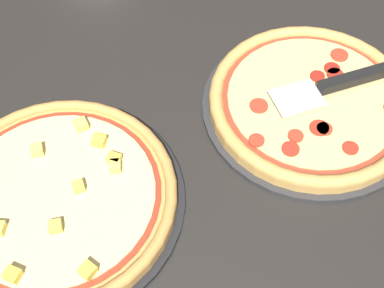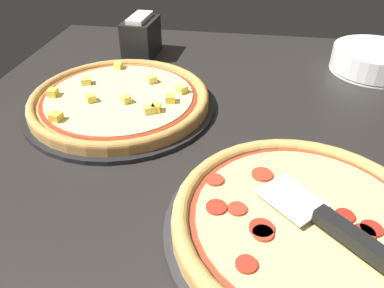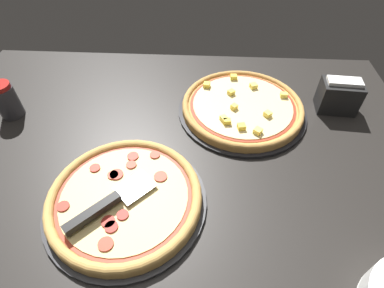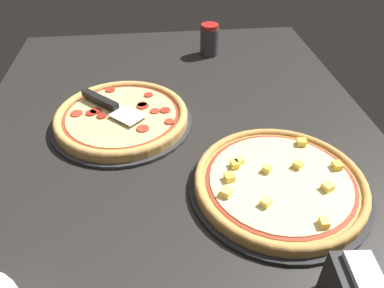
# 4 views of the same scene
# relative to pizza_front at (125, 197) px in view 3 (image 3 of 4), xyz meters

# --- Properties ---
(ground_plane) EXTENTS (1.56, 1.16, 0.04)m
(ground_plane) POSITION_rel_pizza_front_xyz_m (0.08, 0.15, -0.04)
(ground_plane) COLOR black
(pizza_pan_front) EXTENTS (0.41, 0.41, 0.01)m
(pizza_pan_front) POSITION_rel_pizza_front_xyz_m (0.00, -0.00, -0.02)
(pizza_pan_front) COLOR #2D2D30
(pizza_pan_front) RESTS_ON ground_plane
(pizza_front) EXTENTS (0.38, 0.38, 0.03)m
(pizza_front) POSITION_rel_pizza_front_xyz_m (0.00, 0.00, 0.00)
(pizza_front) COLOR tan
(pizza_front) RESTS_ON pizza_pan_front
(pizza_pan_back) EXTENTS (0.42, 0.42, 0.01)m
(pizza_pan_back) POSITION_rel_pizza_front_xyz_m (0.31, 0.38, -0.02)
(pizza_pan_back) COLOR black
(pizza_pan_back) RESTS_ON ground_plane
(pizza_back) EXTENTS (0.40, 0.40, 0.04)m
(pizza_back) POSITION_rel_pizza_front_xyz_m (0.31, 0.38, -0.00)
(pizza_back) COLOR #C68E47
(pizza_back) RESTS_ON pizza_pan_back
(serving_spatula) EXTENTS (0.19, 0.20, 0.02)m
(serving_spatula) POSITION_rel_pizza_front_xyz_m (-0.04, -0.05, 0.02)
(serving_spatula) COLOR #B7B7BC
(serving_spatula) RESTS_ON pizza_front
(parmesan_shaker) EXTENTS (0.07, 0.07, 0.12)m
(parmesan_shaker) POSITION_rel_pizza_front_xyz_m (-0.45, 0.32, 0.03)
(parmesan_shaker) COLOR #333338
(parmesan_shaker) RESTS_ON ground_plane
(napkin_holder) EXTENTS (0.13, 0.09, 0.12)m
(napkin_holder) POSITION_rel_pizza_front_xyz_m (0.63, 0.41, 0.03)
(napkin_holder) COLOR black
(napkin_holder) RESTS_ON ground_plane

